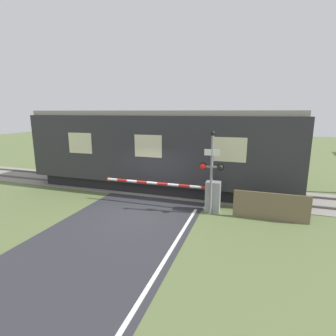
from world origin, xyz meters
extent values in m
plane|color=#5B6B3D|center=(0.00, 0.00, 0.00)|extent=(80.00, 80.00, 0.00)
cube|color=gray|center=(0.00, 3.54, 0.01)|extent=(36.00, 3.20, 0.03)
cube|color=#595451|center=(0.00, 2.82, 0.08)|extent=(36.00, 0.08, 0.10)
cube|color=#595451|center=(0.00, 4.26, 0.08)|extent=(36.00, 0.08, 0.10)
cube|color=black|center=(-0.40, 3.54, 0.30)|extent=(12.88, 2.50, 0.60)
cube|color=#2D2D33|center=(-0.40, 3.54, 2.28)|extent=(14.00, 2.94, 3.36)
cube|color=gray|center=(-0.40, 3.54, 4.08)|extent=(13.72, 2.71, 0.24)
cube|color=beige|center=(3.45, 2.06, 2.53)|extent=(1.40, 0.02, 1.08)
cube|color=beige|center=(-0.40, 2.06, 2.53)|extent=(1.40, 0.02, 1.08)
cube|color=beige|center=(-4.25, 2.06, 2.53)|extent=(1.40, 0.02, 1.08)
cube|color=gray|center=(2.93, 1.06, 0.65)|extent=(0.60, 0.44, 1.30)
cylinder|color=gray|center=(2.93, 1.06, 1.02)|extent=(0.16, 0.16, 0.18)
cylinder|color=red|center=(2.68, 1.06, 1.02)|extent=(0.50, 0.11, 0.11)
cylinder|color=white|center=(2.18, 1.06, 1.02)|extent=(0.50, 0.11, 0.11)
cylinder|color=red|center=(1.68, 1.06, 1.02)|extent=(0.50, 0.11, 0.11)
cylinder|color=white|center=(1.18, 1.06, 1.02)|extent=(0.50, 0.11, 0.11)
cylinder|color=red|center=(0.69, 1.06, 1.02)|extent=(0.50, 0.11, 0.11)
cylinder|color=white|center=(0.19, 1.06, 1.02)|extent=(0.50, 0.11, 0.11)
cylinder|color=red|center=(-0.31, 1.06, 1.02)|extent=(0.50, 0.11, 0.11)
cylinder|color=white|center=(-0.80, 1.06, 1.02)|extent=(0.50, 0.11, 0.11)
cylinder|color=red|center=(-1.30, 1.06, 1.02)|extent=(0.50, 0.11, 0.11)
cylinder|color=white|center=(-1.80, 1.06, 1.02)|extent=(0.50, 0.11, 0.11)
cylinder|color=red|center=(-2.05, 1.06, 1.02)|extent=(0.20, 0.02, 0.20)
cylinder|color=gray|center=(2.88, 0.71, 1.62)|extent=(0.11, 0.11, 3.24)
cube|color=gray|center=(2.88, 0.71, 2.01)|extent=(0.81, 0.07, 0.07)
sphere|color=red|center=(2.54, 0.66, 2.01)|extent=(0.24, 0.24, 0.24)
sphere|color=black|center=(3.23, 0.66, 2.01)|extent=(0.24, 0.24, 0.24)
cylinder|color=black|center=(2.54, 0.77, 2.01)|extent=(0.30, 0.06, 0.30)
cylinder|color=black|center=(3.23, 0.77, 2.01)|extent=(0.30, 0.06, 0.30)
cube|color=white|center=(2.88, 0.67, 2.59)|extent=(0.60, 0.02, 0.25)
sphere|color=black|center=(2.88, 0.71, 3.34)|extent=(0.18, 0.18, 0.18)
cube|color=#726047|center=(5.20, 0.86, 0.55)|extent=(2.82, 0.06, 1.10)
camera|label=1|loc=(4.42, -9.50, 4.16)|focal=28.00mm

